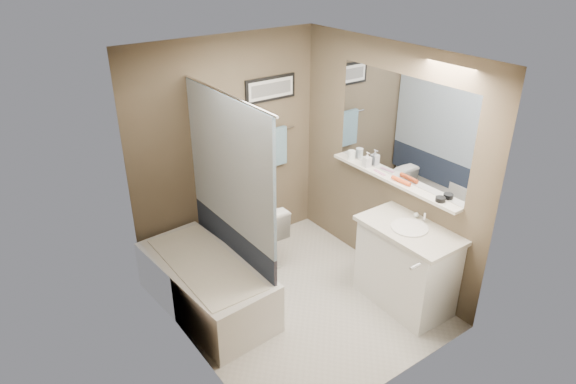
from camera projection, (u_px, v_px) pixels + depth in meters
ground at (297, 301)px, 5.07m from camera, size 2.50×2.50×0.00m
ceiling at (299, 58)px, 4.01m from camera, size 2.20×2.50×0.04m
wall_back at (228, 151)px, 5.43m from camera, size 2.20×0.04×2.40m
wall_front at (401, 256)px, 3.64m from camera, size 2.20×0.04×2.40m
wall_left at (186, 230)px, 3.97m from camera, size 0.04×2.50×2.40m
wall_right at (385, 165)px, 5.10m from camera, size 0.04×2.50×2.40m
tile_surround at (162, 226)px, 4.42m from camera, size 0.02×1.55×2.00m
curtain_rod at (225, 94)px, 4.31m from camera, size 0.02×1.55×0.02m
curtain_upper at (229, 165)px, 4.60m from camera, size 0.03×1.45×1.28m
curtain_lower at (233, 242)px, 4.97m from camera, size 0.03×1.45×0.36m
mirror at (401, 128)px, 4.81m from camera, size 0.02×1.60×1.00m
shelf at (392, 180)px, 5.01m from camera, size 0.12×1.60×0.03m
towel_bar at (272, 132)px, 5.66m from camera, size 0.60×0.02×0.02m
towel at (273, 148)px, 5.72m from camera, size 0.34×0.05×0.44m
art_frame at (270, 89)px, 5.46m from camera, size 0.62×0.02×0.26m
art_mat at (271, 89)px, 5.44m from camera, size 0.56×0.00×0.20m
art_image at (271, 89)px, 5.44m from camera, size 0.50×0.00×0.13m
door at (449, 255)px, 4.01m from camera, size 0.80×0.02×2.00m
door_handle at (415, 266)px, 3.88m from camera, size 0.10×0.02×0.02m
bathtub at (206, 286)px, 4.89m from camera, size 0.81×1.55×0.50m
tub_rim at (204, 264)px, 4.78m from camera, size 0.56×1.36×0.02m
toilet at (259, 231)px, 5.59m from camera, size 0.41×0.70×0.70m
vanity at (406, 267)px, 4.90m from camera, size 0.53×0.92×0.80m
countertop at (410, 230)px, 4.71m from camera, size 0.54×0.96×0.04m
sink_basin at (410, 228)px, 4.69m from camera, size 0.34×0.34×0.01m
faucet_spout at (425, 217)px, 4.78m from camera, size 0.02×0.02×0.10m
faucet_knob at (416, 215)px, 4.86m from camera, size 0.05×0.05×0.05m
candle_bowl_near at (440, 199)px, 4.57m from camera, size 0.09×0.09×0.04m
hair_brush_front at (401, 181)px, 4.91m from camera, size 0.05×0.22×0.04m
pink_comb at (380, 172)px, 5.12m from camera, size 0.05×0.16×0.01m
glass_jar at (352, 155)px, 5.41m from camera, size 0.08×0.08×0.10m
soap_bottle at (367, 160)px, 5.23m from camera, size 0.08×0.08×0.16m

